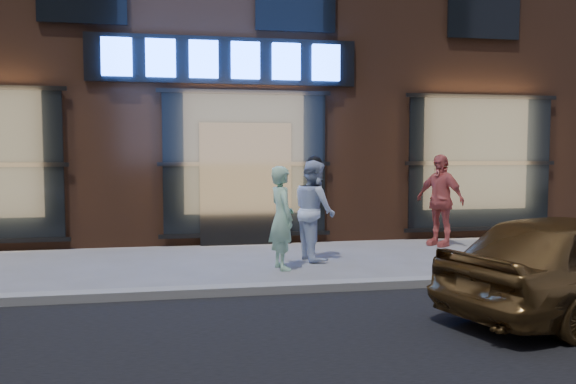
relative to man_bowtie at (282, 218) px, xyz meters
name	(u,v)px	position (x,y,z in m)	size (l,w,h in m)	color
ground	(277,293)	(-0.31, -1.48, -0.81)	(90.00, 90.00, 0.00)	slate
curb	(277,288)	(-0.31, -1.48, -0.75)	(60.00, 0.25, 0.12)	gray
storefront_building	(229,26)	(-0.31, 6.51, 4.34)	(30.20, 8.28, 10.30)	#54301E
man_bowtie	(282,218)	(0.00, 0.00, 0.00)	(0.59, 0.39, 1.61)	#A4D8B1
man_cap	(314,210)	(0.67, 0.67, 0.04)	(0.82, 0.64, 1.70)	white
passerby	(440,200)	(3.41, 1.66, 0.09)	(1.05, 0.44, 1.79)	#D35F57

